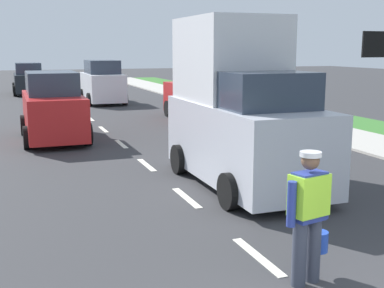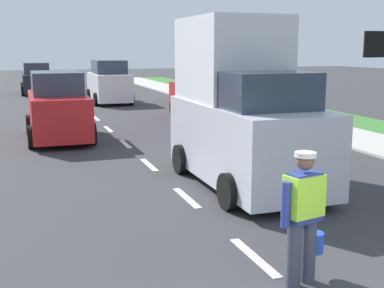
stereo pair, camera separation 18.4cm
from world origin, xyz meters
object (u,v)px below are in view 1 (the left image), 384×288
(car_oncoming_third, at_px, (29,80))
(car_parked_far, at_px, (200,95))
(car_oncoming_lead, at_px, (53,109))
(car_outgoing_far, at_px, (102,83))
(road_worker, at_px, (309,211))
(delivery_truck, at_px, (240,109))

(car_oncoming_third, bearing_deg, car_parked_far, -67.62)
(car_oncoming_lead, bearing_deg, car_outgoing_far, 71.86)
(car_outgoing_far, bearing_deg, car_oncoming_lead, -108.14)
(road_worker, height_order, car_oncoming_third, car_oncoming_third)
(delivery_truck, relative_size, car_outgoing_far, 1.08)
(car_oncoming_third, height_order, car_parked_far, car_parked_far)
(car_outgoing_far, xyz_separation_m, car_oncoming_lead, (-3.44, -10.49, -0.06))
(car_outgoing_far, bearing_deg, car_oncoming_third, 116.07)
(car_oncoming_lead, bearing_deg, car_parked_far, 24.95)
(road_worker, distance_m, delivery_truck, 4.83)
(car_parked_far, relative_size, car_oncoming_lead, 1.00)
(delivery_truck, xyz_separation_m, car_outgoing_far, (0.13, 17.26, -0.55))
(car_outgoing_far, bearing_deg, car_parked_far, -71.20)
(car_oncoming_third, xyz_separation_m, car_outgoing_far, (3.45, -7.05, 0.14))
(delivery_truck, distance_m, car_outgoing_far, 17.27)
(car_parked_far, bearing_deg, car_outgoing_far, 108.80)
(road_worker, height_order, delivery_truck, delivery_truck)
(delivery_truck, height_order, car_outgoing_far, delivery_truck)
(delivery_truck, height_order, car_oncoming_lead, delivery_truck)
(car_parked_far, bearing_deg, car_oncoming_third, 112.38)
(delivery_truck, height_order, car_parked_far, delivery_truck)
(car_oncoming_third, height_order, car_outgoing_far, car_outgoing_far)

